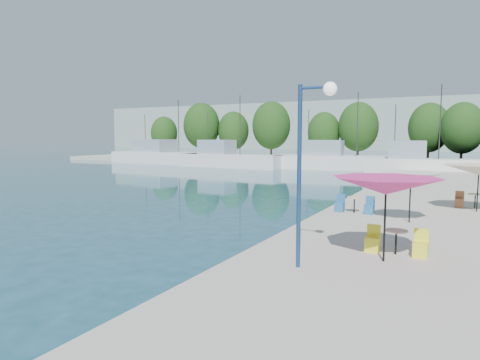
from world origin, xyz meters
The scene contains 21 objects.
quay_far centered at (-8.00, 67.00, 0.30)m, with size 90.00×16.00×0.60m, color #B0A99F.
hill_west centered at (-30.00, 160.00, 8.00)m, with size 180.00×40.00×16.00m, color #8E9B92.
trawler_01 centered at (-29.71, 57.76, 1.07)m, with size 21.26×7.54×10.20m.
trawler_02 centered at (-17.07, 55.18, 1.07)m, with size 15.83×5.33×10.20m.
trawler_03 centered at (-2.26, 57.88, 1.07)m, with size 18.14×6.75×10.20m.
trawler_04 centered at (7.97, 54.23, 1.07)m, with size 13.35×5.09×10.20m.
tree_01 centered at (-39.33, 69.68, 4.94)m, with size 5.08×5.08×7.52m.
tree_02 centered at (-30.54, 69.34, 6.24)m, with size 6.60×6.60×9.77m.
tree_03 centered at (-24.93, 71.16, 5.31)m, with size 5.52×5.52×8.17m.
tree_04 centered at (-17.29, 70.63, 6.16)m, with size 6.50×6.50×9.63m.
tree_05 centered at (-7.76, 69.57, 4.95)m, with size 5.10×5.10×7.55m.
tree_06 centered at (-2.38, 69.44, 5.73)m, with size 6.00×6.00×8.89m.
tree_07 centered at (7.35, 71.35, 5.55)m, with size 5.79×5.79×8.58m.
tree_08 centered at (11.69, 68.97, 5.41)m, with size 5.63×5.63×8.33m.
umbrella_pink centered at (10.11, 15.92, 2.81)m, with size 3.10×3.10×2.46m.
umbrella_white centered at (10.11, 22.38, 2.48)m, with size 2.49×2.49×2.13m.
umbrella_cream centered at (12.71, 26.68, 2.62)m, with size 3.24×3.24×2.27m.
cafe_table_01 centered at (10.31, 16.86, 0.89)m, with size 1.82×0.70×0.76m.
cafe_table_02 centered at (7.52, 23.57, 0.89)m, with size 1.82×0.70×0.76m.
cafe_table_03 centered at (12.64, 27.60, 0.89)m, with size 1.82×0.70×0.76m.
street_lamp centered at (8.40, 14.27, 4.09)m, with size 1.04×0.36×5.03m.
Camera 1 is at (12.05, 3.23, 4.20)m, focal length 32.00 mm.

